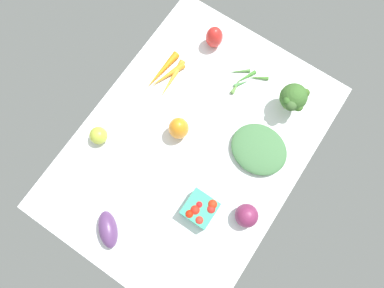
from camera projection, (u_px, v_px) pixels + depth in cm
name	position (u px, v px, depth cm)	size (l,w,h in cm)	color
tablecloth	(192.00, 146.00, 125.57)	(104.00, 76.00, 2.00)	white
berry_basket	(200.00, 209.00, 115.22)	(10.04, 10.04, 7.54)	teal
red_onion_near_basket	(247.00, 216.00, 114.47)	(7.95, 7.95, 7.95)	#73254B
leafy_greens_clump	(259.00, 149.00, 122.09)	(20.62, 18.07, 4.19)	#417143
okra_pile	(244.00, 79.00, 130.33)	(13.49, 15.10, 1.68)	#55813A
bell_pepper_red	(214.00, 37.00, 130.11)	(6.52, 6.52, 9.83)	red
heirloom_tomato_green	(98.00, 135.00, 122.23)	(6.36, 6.36, 6.36)	#A0AF38
eggplant	(108.00, 229.00, 114.20)	(12.34, 6.19, 6.19)	#553364
carrot_bunch	(166.00, 74.00, 130.16)	(18.27, 9.10, 2.92)	orange
broccoli_head	(294.00, 98.00, 120.34)	(10.82, 9.71, 13.21)	#9BCA76
bell_pepper_orange	(179.00, 128.00, 120.83)	(7.16, 7.16, 10.32)	orange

